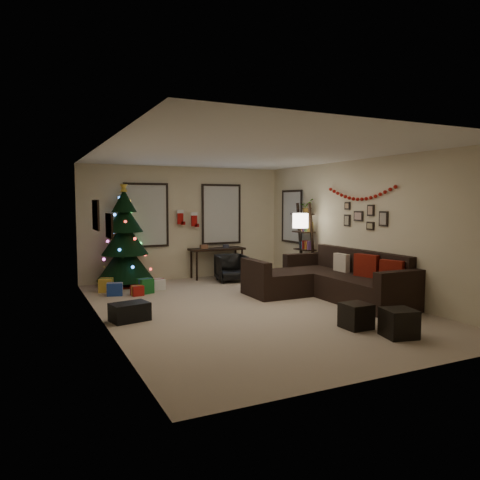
% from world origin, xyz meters
% --- Properties ---
extents(floor, '(7.00, 7.00, 0.00)m').
position_xyz_m(floor, '(0.00, 0.00, 0.00)').
color(floor, tan).
rests_on(floor, ground).
extents(ceiling, '(7.00, 7.00, 0.00)m').
position_xyz_m(ceiling, '(0.00, 0.00, 2.70)').
color(ceiling, white).
rests_on(ceiling, floor).
extents(wall_back, '(5.00, 0.00, 5.00)m').
position_xyz_m(wall_back, '(0.00, 3.50, 1.35)').
color(wall_back, beige).
rests_on(wall_back, floor).
extents(wall_front, '(5.00, 0.00, 5.00)m').
position_xyz_m(wall_front, '(0.00, -3.50, 1.35)').
color(wall_front, beige).
rests_on(wall_front, floor).
extents(wall_left, '(0.00, 7.00, 7.00)m').
position_xyz_m(wall_left, '(-2.50, 0.00, 1.35)').
color(wall_left, beige).
rests_on(wall_left, floor).
extents(wall_right, '(0.00, 7.00, 7.00)m').
position_xyz_m(wall_right, '(2.50, 0.00, 1.35)').
color(wall_right, beige).
rests_on(wall_right, floor).
extents(window_back_left, '(1.05, 0.06, 1.50)m').
position_xyz_m(window_back_left, '(-0.95, 3.47, 1.55)').
color(window_back_left, '#728CB2').
rests_on(window_back_left, wall_back).
extents(window_back_right, '(1.05, 0.06, 1.50)m').
position_xyz_m(window_back_right, '(0.95, 3.47, 1.55)').
color(window_back_right, '#728CB2').
rests_on(window_back_right, wall_back).
extents(window_right_wall, '(0.06, 0.90, 1.30)m').
position_xyz_m(window_right_wall, '(2.47, 2.55, 1.50)').
color(window_right_wall, '#728CB2').
rests_on(window_right_wall, wall_right).
extents(christmas_tree, '(1.25, 1.25, 2.33)m').
position_xyz_m(christmas_tree, '(-1.52, 3.16, 0.96)').
color(christmas_tree, black).
rests_on(christmas_tree, floor).
extents(presents, '(1.30, 0.89, 0.30)m').
position_xyz_m(presents, '(-1.56, 2.22, 0.13)').
color(presents, maroon).
rests_on(presents, floor).
extents(sofa, '(2.11, 3.04, 0.92)m').
position_xyz_m(sofa, '(1.81, 0.12, 0.30)').
color(sofa, black).
rests_on(sofa, floor).
extents(pillow_red_a, '(0.25, 0.44, 0.42)m').
position_xyz_m(pillow_red_a, '(2.21, -1.13, 0.64)').
color(pillow_red_a, maroon).
rests_on(pillow_red_a, sofa).
extents(pillow_red_b, '(0.25, 0.51, 0.49)m').
position_xyz_m(pillow_red_b, '(2.21, -0.48, 0.64)').
color(pillow_red_b, maroon).
rests_on(pillow_red_b, sofa).
extents(pillow_cream, '(0.12, 0.39, 0.38)m').
position_xyz_m(pillow_cream, '(2.21, 0.27, 0.63)').
color(pillow_cream, beige).
rests_on(pillow_cream, sofa).
extents(ottoman_near, '(0.39, 0.39, 0.37)m').
position_xyz_m(ottoman_near, '(0.83, -1.86, 0.19)').
color(ottoman_near, black).
rests_on(ottoman_near, floor).
extents(ottoman_far, '(0.50, 0.50, 0.39)m').
position_xyz_m(ottoman_far, '(1.06, -2.47, 0.20)').
color(ottoman_far, black).
rests_on(ottoman_far, floor).
extents(desk, '(1.35, 0.48, 0.73)m').
position_xyz_m(desk, '(0.72, 3.22, 0.64)').
color(desk, black).
rests_on(desk, floor).
extents(desk_chair, '(0.72, 0.69, 0.64)m').
position_xyz_m(desk_chair, '(0.81, 2.57, 0.32)').
color(desk_chair, black).
rests_on(desk_chair, floor).
extents(bookshelf, '(0.30, 0.54, 1.84)m').
position_xyz_m(bookshelf, '(2.30, 1.70, 0.89)').
color(bookshelf, black).
rests_on(bookshelf, floor).
extents(potted_plant, '(0.56, 0.57, 0.48)m').
position_xyz_m(potted_plant, '(2.30, 1.66, 1.80)').
color(potted_plant, '#4C4C4C').
rests_on(potted_plant, bookshelf).
extents(floor_lamp, '(0.34, 0.34, 1.61)m').
position_xyz_m(floor_lamp, '(1.95, 1.39, 1.35)').
color(floor_lamp, black).
rests_on(floor_lamp, floor).
extents(art_map, '(0.04, 0.60, 0.50)m').
position_xyz_m(art_map, '(-2.48, 0.71, 1.65)').
color(art_map, black).
rests_on(art_map, wall_left).
extents(art_abstract, '(0.04, 0.45, 0.35)m').
position_xyz_m(art_abstract, '(-2.48, -0.54, 1.53)').
color(art_abstract, black).
rests_on(art_abstract, wall_left).
extents(gallery, '(0.03, 1.25, 0.54)m').
position_xyz_m(gallery, '(2.48, -0.07, 1.57)').
color(gallery, black).
rests_on(gallery, wall_right).
extents(garland, '(0.08, 1.90, 0.30)m').
position_xyz_m(garland, '(2.45, 0.04, 2.03)').
color(garland, '#A5140C').
rests_on(garland, wall_right).
extents(stocking_left, '(0.20, 0.05, 0.36)m').
position_xyz_m(stocking_left, '(-0.14, 3.38, 1.50)').
color(stocking_left, '#990F0C').
rests_on(stocking_left, wall_back).
extents(stocking_right, '(0.20, 0.05, 0.36)m').
position_xyz_m(stocking_right, '(0.19, 3.33, 1.44)').
color(stocking_right, '#990F0C').
rests_on(stocking_right, wall_back).
extents(storage_bin, '(0.64, 0.49, 0.29)m').
position_xyz_m(storage_bin, '(-2.10, 0.01, 0.14)').
color(storage_bin, black).
rests_on(storage_bin, floor).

